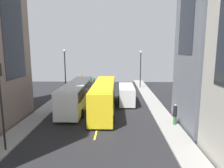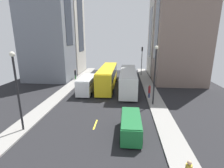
% 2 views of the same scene
% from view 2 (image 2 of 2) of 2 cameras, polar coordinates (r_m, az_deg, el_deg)
% --- Properties ---
extents(ground_plane, '(40.23, 40.23, 0.00)m').
position_cam_2_polar(ground_plane, '(27.21, -1.60, -2.92)').
color(ground_plane, black).
extents(sidewalk_west, '(2.11, 44.00, 0.15)m').
position_cam_2_polar(sidewalk_west, '(27.31, 13.30, -3.09)').
color(sidewalk_west, gray).
rests_on(sidewalk_west, ground).
extents(sidewalk_east, '(2.11, 44.00, 0.15)m').
position_cam_2_polar(sidewalk_east, '(28.84, -15.69, -2.29)').
color(sidewalk_east, gray).
rests_on(sidewalk_east, ground).
extents(lane_stripe_0, '(0.16, 2.00, 0.01)m').
position_cam_2_polar(lane_stripe_0, '(47.55, 1.32, 4.88)').
color(lane_stripe_0, yellow).
rests_on(lane_stripe_0, ground).
extents(lane_stripe_1, '(0.16, 2.00, 0.01)m').
position_cam_2_polar(lane_stripe_1, '(37.29, 0.25, 2.04)').
color(lane_stripe_1, yellow).
rests_on(lane_stripe_1, ground).
extents(lane_stripe_2, '(0.16, 2.00, 0.01)m').
position_cam_2_polar(lane_stripe_2, '(27.21, -1.60, -2.91)').
color(lane_stripe_2, yellow).
rests_on(lane_stripe_2, ground).
extents(lane_stripe_3, '(0.16, 2.00, 0.01)m').
position_cam_2_polar(lane_stripe_3, '(17.62, -5.63, -13.42)').
color(lane_stripe_3, yellow).
rests_on(lane_stripe_3, ground).
extents(building_west_0, '(9.90, 7.82, 19.52)m').
position_cam_2_polar(building_west_0, '(43.17, 19.48, 16.04)').
color(building_west_0, '#B7B2A8').
rests_on(building_west_0, ground).
extents(building_west_1, '(9.15, 7.23, 20.64)m').
position_cam_2_polar(building_west_1, '(34.54, 22.60, 17.15)').
color(building_west_1, '#7A665B').
rests_on(building_west_1, ground).
extents(building_east_0, '(8.82, 8.54, 23.62)m').
position_cam_2_polar(building_east_0, '(45.12, -16.24, 18.82)').
color(building_east_0, '#B7B2A8').
rests_on(building_east_0, ground).
extents(city_bus_white, '(2.80, 12.53, 3.35)m').
position_cam_2_polar(city_bus_white, '(28.32, 5.45, 1.96)').
color(city_bus_white, silver).
rests_on(city_bus_white, ground).
extents(streetcar_yellow, '(2.70, 12.73, 3.59)m').
position_cam_2_polar(streetcar_yellow, '(29.86, -1.49, 2.92)').
color(streetcar_yellow, yellow).
rests_on(streetcar_yellow, ground).
extents(delivery_van_white, '(2.25, 5.88, 2.58)m').
position_cam_2_polar(delivery_van_white, '(27.01, -8.52, 0.13)').
color(delivery_van_white, white).
rests_on(delivery_van_white, ground).
extents(car_green_0, '(1.89, 4.55, 1.75)m').
position_cam_2_polar(car_green_0, '(15.53, 6.37, -13.31)').
color(car_green_0, '#1E7238').
rests_on(car_green_0, ground).
extents(pedestrian_walking_far, '(0.33, 0.33, 1.91)m').
position_cam_2_polar(pedestrian_walking_far, '(24.79, 12.47, -2.27)').
color(pedestrian_walking_far, navy).
rests_on(pedestrian_walking_far, ground).
extents(pedestrian_waiting_curb, '(0.38, 0.38, 2.09)m').
position_cam_2_polar(pedestrian_waiting_curb, '(36.16, -12.26, 3.32)').
color(pedestrian_waiting_curb, '#336B38').
rests_on(pedestrian_waiting_curb, ground).
extents(traffic_light_near_corner, '(0.32, 0.44, 6.42)m').
position_cam_2_polar(traffic_light_near_corner, '(39.64, 10.04, 9.29)').
color(traffic_light_near_corner, black).
rests_on(traffic_light_near_corner, ground).
extents(streetlamp_near, '(0.44, 0.44, 7.21)m').
position_cam_2_polar(streetlamp_near, '(16.92, -29.47, -0.03)').
color(streetlamp_near, black).
rests_on(streetlamp_near, ground).
extents(streetlamp_far, '(0.44, 0.44, 7.44)m').
position_cam_2_polar(streetlamp_far, '(21.56, 14.30, 4.66)').
color(streetlamp_far, black).
rests_on(streetlamp_far, ground).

